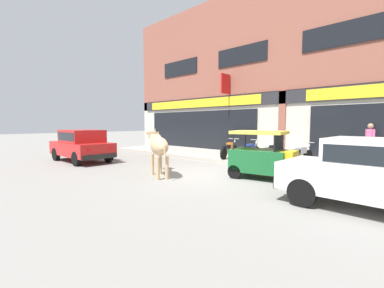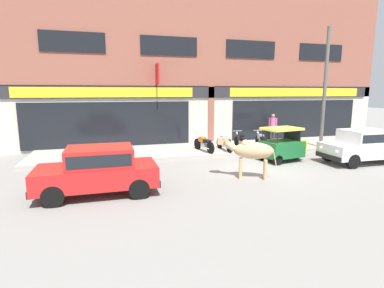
% 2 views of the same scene
% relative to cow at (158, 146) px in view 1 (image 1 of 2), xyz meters
% --- Properties ---
extents(ground_plane, '(90.00, 90.00, 0.00)m').
position_rel_cow_xyz_m(ground_plane, '(1.05, 1.33, -1.01)').
color(ground_plane, gray).
extents(sidewalk, '(19.00, 3.61, 0.16)m').
position_rel_cow_xyz_m(sidewalk, '(1.05, 5.33, -0.93)').
color(sidewalk, '#A8A093').
rests_on(sidewalk, ground).
extents(shop_building, '(23.00, 1.40, 9.22)m').
position_rel_cow_xyz_m(shop_building, '(1.05, 7.40, 3.39)').
color(shop_building, '#8E5142').
rests_on(shop_building, ground).
extents(cow, '(1.97, 1.21, 1.61)m').
position_rel_cow_xyz_m(cow, '(0.00, 0.00, 0.00)').
color(cow, tan).
rests_on(cow, ground).
extents(car_0, '(3.62, 1.62, 1.46)m').
position_rel_cow_xyz_m(car_0, '(-5.18, -0.29, -0.19)').
color(car_0, black).
rests_on(car_0, ground).
extents(car_1, '(3.64, 1.68, 1.46)m').
position_rel_cow_xyz_m(car_1, '(5.85, 0.78, -0.19)').
color(car_1, black).
rests_on(car_1, ground).
extents(auto_rickshaw, '(2.09, 1.43, 1.52)m').
position_rel_cow_xyz_m(auto_rickshaw, '(2.67, 2.07, -0.35)').
color(auto_rickshaw, black).
rests_on(auto_rickshaw, ground).
extents(motorcycle_0, '(0.64, 1.79, 0.88)m').
position_rel_cow_xyz_m(motorcycle_0, '(-0.28, 4.44, -0.46)').
color(motorcycle_0, black).
rests_on(motorcycle_0, sidewalk).
extents(motorcycle_1, '(0.52, 1.81, 0.88)m').
position_rel_cow_xyz_m(motorcycle_1, '(0.81, 4.40, -0.46)').
color(motorcycle_1, black).
rests_on(motorcycle_1, sidewalk).
extents(motorcycle_2, '(0.52, 1.81, 0.88)m').
position_rel_cow_xyz_m(motorcycle_2, '(1.81, 4.53, -0.46)').
color(motorcycle_2, black).
rests_on(motorcycle_2, sidewalk).
extents(motorcycle_3, '(0.62, 1.80, 0.88)m').
position_rel_cow_xyz_m(motorcycle_3, '(2.92, 4.45, -0.46)').
color(motorcycle_3, black).
rests_on(motorcycle_3, sidewalk).
extents(pedestrian, '(0.36, 0.39, 1.60)m').
position_rel_cow_xyz_m(pedestrian, '(4.83, 6.54, 0.14)').
color(pedestrian, '#2D2D33').
rests_on(pedestrian, sidewalk).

